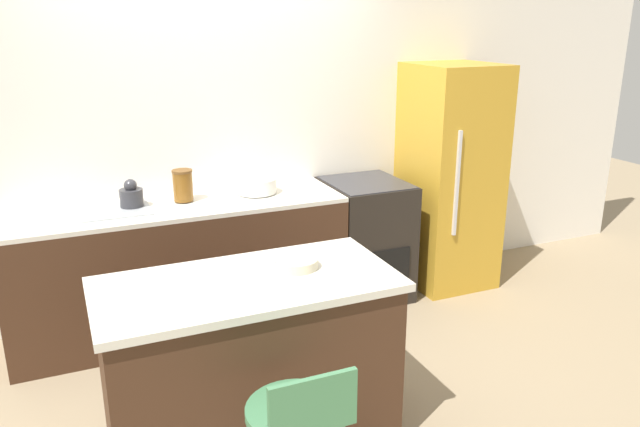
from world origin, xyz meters
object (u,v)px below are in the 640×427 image
Objects in this scene: oven_range at (365,239)px; refrigerator at (449,177)px; kettle at (131,196)px; mixing_bowl at (257,185)px.

oven_range is 0.86m from refrigerator.
refrigerator is at bearing -1.43° from kettle.
mixing_bowl is at bearing -0.00° from kettle.
kettle is at bearing 178.40° from oven_range.
kettle is (-1.72, 0.05, 0.54)m from oven_range.
mixing_bowl reaches higher than oven_range.
refrigerator is (0.75, -0.01, 0.43)m from oven_range.
oven_range is 5.01× the size of kettle.
refrigerator is 2.47m from kettle.
refrigerator is 9.64× the size of kettle.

